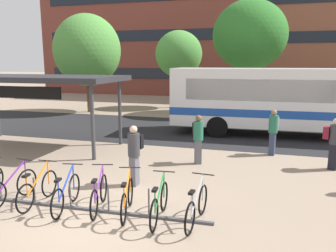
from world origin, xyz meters
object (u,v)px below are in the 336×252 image
Objects in this scene: street_tree_2 at (179,54)px; parked_bicycle_orange_7 at (127,199)px; commuter_black_pack_2 at (198,136)px; parked_bicycle_orange_4 at (38,189)px; transit_shelter at (35,80)px; street_tree_3 at (87,50)px; parked_bicycle_purple_6 at (99,195)px; parked_bicycle_purple_3 at (12,188)px; commuter_grey_pack_4 at (273,129)px; parked_bicycle_blue_5 at (66,194)px; commuter_black_pack_0 at (134,151)px; commuter_maroon_pack_1 at (333,140)px; parked_bicycle_green_8 at (159,204)px; parked_bicycle_silver_9 at (197,207)px; street_tree_1 at (250,35)px; city_bus at (302,99)px.

parked_bicycle_orange_7 is at bearing -79.57° from street_tree_2.
parked_bicycle_orange_4 is at bearing -59.37° from commuter_black_pack_2.
street_tree_3 reaches higher than transit_shelter.
parked_bicycle_purple_6 is 17.14m from street_tree_3.
street_tree_3 reaches higher than parked_bicycle_orange_7.
parked_bicycle_purple_3 is 0.98× the size of commuter_grey_pack_4.
parked_bicycle_blue_5 is at bearing -63.24° from street_tree_3.
street_tree_2 reaches higher than transit_shelter.
parked_bicycle_blue_5 is 19.18m from street_tree_2.
street_tree_2 is at bearing -163.49° from commuter_black_pack_0.
street_tree_3 is (-5.51, -4.01, 0.21)m from street_tree_2.
commuter_maroon_pack_1 is at bearing 72.82° from commuter_black_pack_2.
parked_bicycle_purple_6 is 1.54m from parked_bicycle_green_8.
parked_bicycle_silver_9 is 18.44m from street_tree_3.
street_tree_1 reaches higher than commuter_grey_pack_4.
commuter_maroon_pack_1 is at bearing -57.77° from street_tree_2.
parked_bicycle_blue_5 is 7.25m from transit_shelter.
parked_bicycle_purple_3 is 0.29× the size of street_tree_2.
transit_shelter is 1.21× the size of street_tree_2.
street_tree_1 is at bearing 4.07° from parked_bicycle_silver_9.
parked_bicycle_orange_7 is at bearing -58.51° from street_tree_3.
parked_bicycle_blue_5 is 0.99× the size of parked_bicycle_green_8.
street_tree_3 is (-10.56, 14.60, 3.91)m from parked_bicycle_silver_9.
parked_bicycle_purple_3 is 1.01× the size of parked_bicycle_blue_5.
street_tree_2 is at bearing -6.36° from parked_bicycle_purple_6.
parked_bicycle_purple_3 is at bearing 80.01° from parked_bicycle_blue_5.
parked_bicycle_orange_4 is 1.00× the size of parked_bicycle_silver_9.
street_tree_3 reaches higher than parked_bicycle_orange_4.
parked_bicycle_orange_7 is 8.20m from transit_shelter.
parked_bicycle_orange_7 and parked_bicycle_silver_9 have the same top height.
parked_bicycle_silver_9 is 9.47m from transit_shelter.
parked_bicycle_green_8 is 0.23× the size of street_tree_1.
city_bus reaches higher than parked_bicycle_purple_6.
parked_bicycle_purple_3 is 3.87m from parked_bicycle_green_8.
parked_bicycle_orange_4 is at bearing 95.45° from parked_bicycle_silver_9.
parked_bicycle_orange_4 is 16.52m from street_tree_3.
parked_bicycle_orange_4 and parked_bicycle_silver_9 have the same top height.
parked_bicycle_purple_6 and parked_bicycle_silver_9 have the same top height.
parked_bicycle_purple_3 and parked_bicycle_purple_6 have the same top height.
transit_shelter is at bearing 61.66° from parked_bicycle_silver_9.
street_tree_2 is 6.82m from street_tree_3.
street_tree_2 is at bearing 36.08° from street_tree_3.
parked_bicycle_purple_6 is 0.22× the size of street_tree_1.
parked_bicycle_purple_6 is 7.48m from commuter_grey_pack_4.
parked_bicycle_orange_4 is 2.71m from commuter_black_pack_0.
street_tree_3 is at bearing 160.09° from city_bus.
street_tree_2 reaches higher than parked_bicycle_green_8.
city_bus reaches higher than parked_bicycle_green_8.
city_bus is at bearing -38.15° from parked_bicycle_orange_4.
city_bus reaches higher than parked_bicycle_purple_3.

